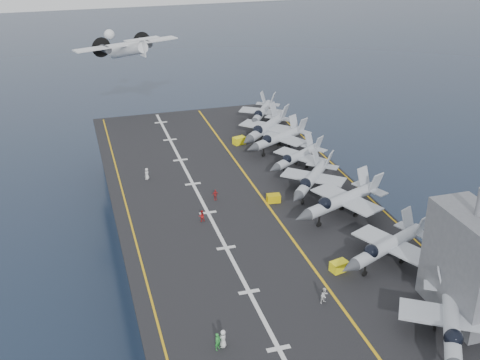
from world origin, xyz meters
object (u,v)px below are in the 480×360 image
object	(u,v)px
island_superstructure	(471,253)
tow_cart_a	(339,266)
fighter_jet_0	(452,320)
transport_plane	(128,50)

from	to	relation	value
island_superstructure	tow_cart_a	xyz separation A→B (m)	(-9.25, 11.09, -6.87)
island_superstructure	fighter_jet_0	world-z (taller)	island_superstructure
island_superstructure	tow_cart_a	bearing A→B (deg)	129.84
transport_plane	island_superstructure	bearing A→B (deg)	-72.58
tow_cart_a	transport_plane	bearing A→B (deg)	103.01
fighter_jet_0	tow_cart_a	world-z (taller)	fighter_jet_0
fighter_jet_0	tow_cart_a	xyz separation A→B (m)	(-5.21, 14.90, -2.07)
island_superstructure	tow_cart_a	size ratio (longest dim) A/B	6.37
transport_plane	tow_cart_a	bearing A→B (deg)	-76.99
fighter_jet_0	transport_plane	bearing A→B (deg)	104.14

